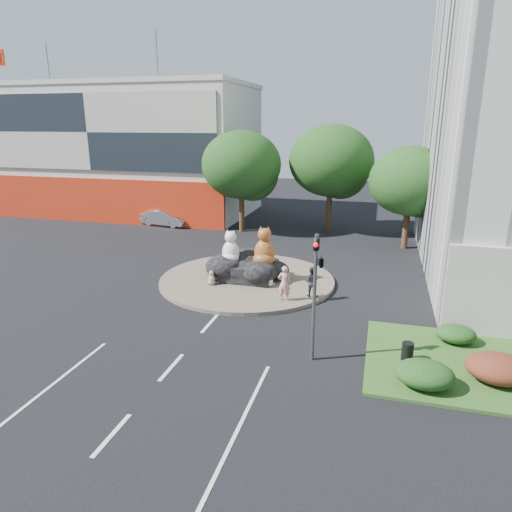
{
  "coord_description": "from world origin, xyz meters",
  "views": [
    {
      "loc": [
        7.11,
        -13.83,
        8.84
      ],
      "look_at": [
        0.93,
        8.58,
        2.0
      ],
      "focal_mm": 32.0,
      "sensor_mm": 36.0,
      "label": 1
    }
  ],
  "objects": [
    {
      "name": "traffic_light",
      "position": [
        5.1,
        2.0,
        3.62
      ],
      "size": [
        0.44,
        1.24,
        5.0
      ],
      "color": "#595B60",
      "rests_on": "ground"
    },
    {
      "name": "hedge_near_green",
      "position": [
        9.0,
        1.0,
        0.57
      ],
      "size": [
        2.0,
        1.6,
        0.9
      ],
      "primitive_type": "ellipsoid",
      "color": "#113613",
      "rests_on": "grass_verge"
    },
    {
      "name": "grass_verge",
      "position": [
        12.0,
        3.0,
        0.06
      ],
      "size": [
        10.0,
        6.0,
        0.12
      ],
      "primitive_type": "cube",
      "color": "#23541C",
      "rests_on": "ground"
    },
    {
      "name": "pedestrian_dark",
      "position": [
        4.0,
        8.15,
        0.99
      ],
      "size": [
        0.8,
        0.64,
        1.58
      ],
      "primitive_type": "imported",
      "rotation": [
        0.0,
        0.0,
        3.2
      ],
      "color": "black",
      "rests_on": "roundabout_island"
    },
    {
      "name": "parked_car",
      "position": [
        -11.18,
        22.21,
        0.71
      ],
      "size": [
        4.46,
        2.01,
        1.42
      ],
      "primitive_type": "imported",
      "rotation": [
        0.0,
        0.0,
        1.45
      ],
      "color": "#A3A6AB",
      "rests_on": "ground"
    },
    {
      "name": "pedestrian_pink",
      "position": [
        2.77,
        7.26,
        1.1
      ],
      "size": [
        0.72,
        0.53,
        1.8
      ],
      "primitive_type": "imported",
      "rotation": [
        0.0,
        0.0,
        3.31
      ],
      "color": "pink",
      "rests_on": "roundabout_island"
    },
    {
      "name": "cat_tabby",
      "position": [
        1.05,
        9.95,
        2.22
      ],
      "size": [
        1.39,
        1.22,
        2.24
      ],
      "primitive_type": null,
      "rotation": [
        0.0,
        0.0,
        -0.05
      ],
      "color": "orange",
      "rests_on": "rock_plinth"
    },
    {
      "name": "kitten_white",
      "position": [
        1.54,
        9.05,
        0.64
      ],
      "size": [
        0.69,
        0.69,
        0.87
      ],
      "primitive_type": null,
      "rotation": [
        0.0,
        0.0,
        0.76
      ],
      "color": "silver",
      "rests_on": "roundabout_island"
    },
    {
      "name": "tree_right",
      "position": [
        9.07,
        20.06,
        4.63
      ],
      "size": [
        5.7,
        5.7,
        7.3
      ],
      "color": "#382314",
      "rests_on": "ground"
    },
    {
      "name": "rock_plinth",
      "position": [
        0.0,
        10.0,
        0.65
      ],
      "size": [
        3.2,
        2.6,
        0.9
      ],
      "primitive_type": null,
      "color": "black",
      "rests_on": "roundabout_island"
    },
    {
      "name": "tree_mid",
      "position": [
        3.07,
        24.06,
        5.56
      ],
      "size": [
        6.84,
        6.84,
        8.76
      ],
      "color": "#382314",
      "rests_on": "ground"
    },
    {
      "name": "kitten_calico",
      "position": [
        -1.57,
        8.44,
        0.62
      ],
      "size": [
        0.66,
        0.66,
        0.84
      ],
      "primitive_type": null,
      "rotation": [
        0.0,
        0.0,
        -0.81
      ],
      "color": "beige",
      "rests_on": "roundabout_island"
    },
    {
      "name": "hedge_back_green",
      "position": [
        10.5,
        4.8,
        0.48
      ],
      "size": [
        1.6,
        1.28,
        0.72
      ],
      "primitive_type": "ellipsoid",
      "color": "#113613",
      "rests_on": "grass_verge"
    },
    {
      "name": "roundabout_island",
      "position": [
        0.0,
        10.0,
        0.1
      ],
      "size": [
        10.0,
        10.0,
        0.2
      ],
      "primitive_type": "cylinder",
      "color": "brown",
      "rests_on": "ground"
    },
    {
      "name": "shophouse_block",
      "position": [
        -18.0,
        27.91,
        6.18
      ],
      "size": [
        25.2,
        12.3,
        17.4
      ],
      "color": "beige",
      "rests_on": "ground"
    },
    {
      "name": "tree_left",
      "position": [
        -3.93,
        22.06,
        5.25
      ],
      "size": [
        6.46,
        6.46,
        8.27
      ],
      "color": "#382314",
      "rests_on": "ground"
    },
    {
      "name": "hedge_red",
      "position": [
        11.5,
        2.0,
        0.61
      ],
      "size": [
        2.2,
        1.76,
        0.99
      ],
      "primitive_type": "ellipsoid",
      "color": "#531A16",
      "rests_on": "grass_verge"
    },
    {
      "name": "litter_bin",
      "position": [
        8.52,
        2.73,
        0.47
      ],
      "size": [
        0.58,
        0.58,
        0.71
      ],
      "primitive_type": "cylinder",
      "rotation": [
        0.0,
        0.0,
        0.38
      ],
      "color": "black",
      "rests_on": "grass_verge"
    },
    {
      "name": "ground",
      "position": [
        0.0,
        0.0,
        0.0
      ],
      "size": [
        120.0,
        120.0,
        0.0
      ],
      "primitive_type": "plane",
      "color": "black",
      "rests_on": "ground"
    },
    {
      "name": "cat_white",
      "position": [
        -0.9,
        9.83,
        2.07
      ],
      "size": [
        1.29,
        1.16,
        1.94
      ],
      "primitive_type": null,
      "rotation": [
        0.0,
        0.0,
        -0.14
      ],
      "color": "silver",
      "rests_on": "rock_plinth"
    }
  ]
}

